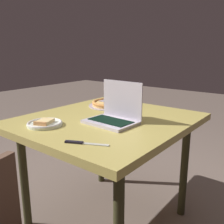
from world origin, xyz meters
The scene contains 6 objects.
ground_plane centered at (0.00, 0.00, 0.00)m, with size 12.00×12.00×0.00m, color #6F5E54.
dining_table centered at (0.00, 0.00, 0.69)m, with size 1.01×1.11×0.77m.
laptop centered at (0.10, -0.04, 0.83)m, with size 0.32×0.24×0.25m.
pizza_plate centered at (-0.19, -0.36, 0.78)m, with size 0.21×0.21×0.04m.
pizza_tray centered at (-0.20, 0.31, 0.79)m, with size 0.36×0.36×0.04m.
table_knife centered at (0.20, -0.43, 0.78)m, with size 0.21×0.11×0.01m.
Camera 1 is at (1.02, -1.24, 1.22)m, focal length 40.48 mm.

